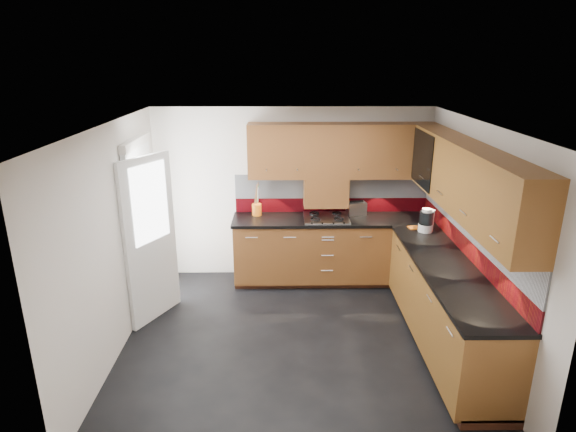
{
  "coord_description": "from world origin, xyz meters",
  "views": [
    {
      "loc": [
        -0.15,
        -4.69,
        3.03
      ],
      "look_at": [
        -0.08,
        0.65,
        1.25
      ],
      "focal_mm": 30.0,
      "sensor_mm": 36.0,
      "label": 1
    }
  ],
  "objects_px": {
    "toaster": "(356,208)",
    "food_processor": "(426,221)",
    "gas_hob": "(326,218)",
    "utensil_pot": "(257,208)"
  },
  "relations": [
    {
      "from": "toaster",
      "to": "food_processor",
      "type": "height_order",
      "value": "food_processor"
    },
    {
      "from": "gas_hob",
      "to": "food_processor",
      "type": "distance_m",
      "value": 1.31
    },
    {
      "from": "utensil_pot",
      "to": "food_processor",
      "type": "height_order",
      "value": "utensil_pot"
    },
    {
      "from": "gas_hob",
      "to": "utensil_pot",
      "type": "distance_m",
      "value": 0.97
    },
    {
      "from": "toaster",
      "to": "food_processor",
      "type": "xyz_separation_m",
      "value": [
        0.76,
        -0.7,
        0.05
      ]
    },
    {
      "from": "utensil_pot",
      "to": "food_processor",
      "type": "bearing_deg",
      "value": -17.63
    },
    {
      "from": "gas_hob",
      "to": "food_processor",
      "type": "relative_size",
      "value": 2.03
    },
    {
      "from": "toaster",
      "to": "utensil_pot",
      "type": "bearing_deg",
      "value": -179.27
    },
    {
      "from": "gas_hob",
      "to": "toaster",
      "type": "relative_size",
      "value": 2.16
    },
    {
      "from": "toaster",
      "to": "food_processor",
      "type": "bearing_deg",
      "value": -42.45
    }
  ]
}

